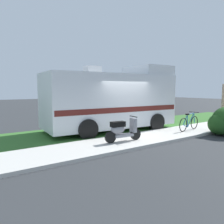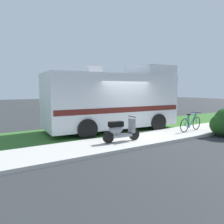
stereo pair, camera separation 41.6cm
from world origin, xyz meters
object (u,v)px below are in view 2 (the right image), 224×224
object	(u,v)px
scooter	(120,130)
bicycle	(191,123)
bottle_green	(215,122)
pickup_truck_near	(143,103)
motorhome_rv	(113,100)

from	to	relation	value
scooter	bicycle	distance (m)	4.10
bicycle	bottle_green	world-z (taller)	bicycle
scooter	pickup_truck_near	world-z (taller)	pickup_truck_near
scooter	pickup_truck_near	size ratio (longest dim) A/B	0.28
bicycle	motorhome_rv	bearing A→B (deg)	137.47
motorhome_rv	pickup_truck_near	distance (m)	7.64
motorhome_rv	bicycle	bearing A→B (deg)	-42.53
bicycle	bottle_green	distance (m)	3.17
motorhome_rv	scooter	distance (m)	3.01
scooter	bicycle	size ratio (longest dim) A/B	0.92
pickup_truck_near	bottle_green	world-z (taller)	pickup_truck_near
scooter	bottle_green	world-z (taller)	scooter
motorhome_rv	bicycle	distance (m)	3.97
motorhome_rv	bottle_green	size ratio (longest dim) A/B	23.37
scooter	pickup_truck_near	bearing A→B (deg)	44.87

